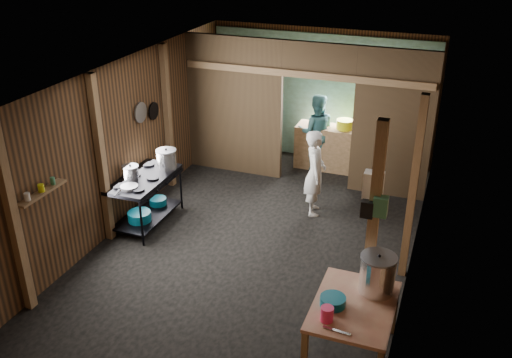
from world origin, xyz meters
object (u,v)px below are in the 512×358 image
at_px(pink_bucket, 327,314).
at_px(cook, 315,173).
at_px(stove_pot_large, 167,159).
at_px(stock_pot, 377,275).
at_px(prep_table, 352,330).
at_px(yellow_tub, 345,124).
at_px(gas_range, 146,200).

bearing_deg(pink_bucket, cook, 106.99).
xyz_separation_m(stove_pot_large, stock_pot, (3.72, -1.96, -0.03)).
bearing_deg(prep_table, pink_bucket, -121.28).
xyz_separation_m(stock_pot, cook, (-1.46, 2.80, -0.20)).
distance_m(pink_bucket, yellow_tub, 5.44).
distance_m(stove_pot_large, cook, 2.42).
relative_size(prep_table, yellow_tub, 3.76).
relative_size(stove_pot_large, yellow_tub, 1.04).
xyz_separation_m(gas_range, yellow_tub, (2.50, 3.15, 0.53)).
xyz_separation_m(prep_table, stock_pot, (0.18, 0.32, 0.57)).
bearing_deg(stock_pot, cook, 117.55).
bearing_deg(pink_bucket, stock_pot, 60.07).
xyz_separation_m(prep_table, yellow_tub, (-1.21, 4.98, 0.58)).
distance_m(prep_table, pink_bucket, 0.61).
relative_size(prep_table, pink_bucket, 7.24).
bearing_deg(prep_table, stock_pot, 61.63).
bearing_deg(cook, prep_table, -173.42).
bearing_deg(cook, yellow_tub, -17.94).
bearing_deg(prep_table, gas_range, 153.70).
bearing_deg(cook, pink_bucket, -178.79).
distance_m(stock_pot, yellow_tub, 4.86).
height_order(stove_pot_large, stock_pot, stock_pot).
height_order(gas_range, stock_pot, stock_pot).
distance_m(gas_range, stove_pot_large, 0.73).
xyz_separation_m(stove_pot_large, yellow_tub, (2.33, 2.70, -0.02)).
bearing_deg(stove_pot_large, gas_range, -110.63).
height_order(gas_range, cook, cook).
distance_m(stove_pot_large, yellow_tub, 3.56).
relative_size(prep_table, stock_pot, 2.50).
distance_m(stove_pot_large, stock_pot, 4.20).
relative_size(pink_bucket, yellow_tub, 0.52).
xyz_separation_m(prep_table, pink_bucket, (-0.22, -0.36, 0.44)).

